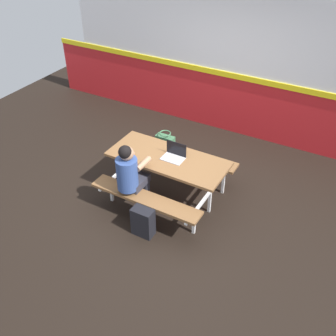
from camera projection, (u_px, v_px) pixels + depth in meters
name	position (u px, v px, depth m)	size (l,w,h in m)	color
ground_plane	(168.00, 197.00, 6.15)	(10.00, 10.00, 0.02)	black
accent_backdrop	(232.00, 69.00, 7.10)	(8.00, 0.14, 2.60)	red
picnic_table_main	(168.00, 167.00, 5.80)	(1.77, 1.56, 0.74)	brown
student_nearer	(131.00, 173.00, 5.44)	(0.36, 0.53, 1.21)	#2D2D38
laptop_silver	(174.00, 155.00, 5.67)	(0.32, 0.22, 0.22)	silver
backpack_dark	(143.00, 222.00, 5.37)	(0.30, 0.22, 0.44)	black
tote_bag_bright	(165.00, 144.00, 7.01)	(0.34, 0.21, 0.43)	#3F724C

